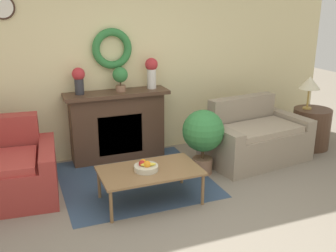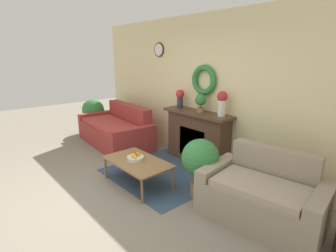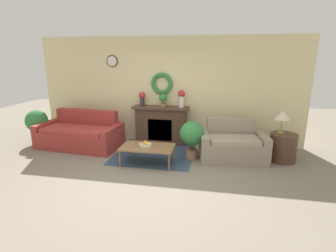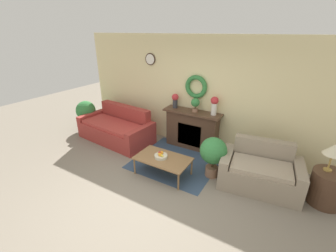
{
  "view_description": "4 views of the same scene",
  "coord_description": "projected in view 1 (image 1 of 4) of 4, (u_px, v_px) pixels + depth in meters",
  "views": [
    {
      "loc": [
        -1.41,
        -2.9,
        2.17
      ],
      "look_at": [
        0.24,
        1.26,
        0.73
      ],
      "focal_mm": 42.0,
      "sensor_mm": 36.0,
      "label": 1
    },
    {
      "loc": [
        3.03,
        -1.27,
        1.98
      ],
      "look_at": [
        0.02,
        1.37,
        0.89
      ],
      "focal_mm": 28.0,
      "sensor_mm": 36.0,
      "label": 2
    },
    {
      "loc": [
        1.25,
        -4.14,
        2.23
      ],
      "look_at": [
        0.24,
        1.24,
        0.75
      ],
      "focal_mm": 28.0,
      "sensor_mm": 36.0,
      "label": 3
    },
    {
      "loc": [
        1.95,
        -2.45,
        2.77
      ],
      "look_at": [
        -0.27,
        1.3,
        0.9
      ],
      "focal_mm": 24.0,
      "sensor_mm": 36.0,
      "label": 4
    }
  ],
  "objects": [
    {
      "name": "potted_plant_on_mantel",
      "position": [
        120.0,
        77.0,
        5.31
      ],
      "size": [
        0.21,
        0.21,
        0.33
      ],
      "color": "#8E664C",
      "rests_on": "fireplace"
    },
    {
      "name": "coffee_table",
      "position": [
        150.0,
        172.0,
        4.34
      ],
      "size": [
        1.11,
        0.65,
        0.39
      ],
      "color": "olive",
      "rests_on": "ground_plane"
    },
    {
      "name": "fruit_bowl",
      "position": [
        146.0,
        167.0,
        4.29
      ],
      "size": [
        0.27,
        0.27,
        0.12
      ],
      "color": "beige",
      "rests_on": "coffee_table"
    },
    {
      "name": "side_table_by_loveseat",
      "position": [
        311.0,
        128.0,
        5.98
      ],
      "size": [
        0.56,
        0.56,
        0.61
      ],
      "color": "#4C3323",
      "rests_on": "ground_plane"
    },
    {
      "name": "potted_plant_floor_by_loveseat",
      "position": [
        203.0,
        134.0,
        5.0
      ],
      "size": [
        0.54,
        0.54,
        0.85
      ],
      "color": "#8E664C",
      "rests_on": "ground_plane"
    },
    {
      "name": "floor_rug",
      "position": [
        135.0,
        179.0,
        4.98
      ],
      "size": [
        1.81,
        1.75,
        0.01
      ],
      "color": "#334760",
      "rests_on": "ground_plane"
    },
    {
      "name": "vase_on_mantel_left",
      "position": [
        79.0,
        79.0,
        5.13
      ],
      "size": [
        0.17,
        0.17,
        0.36
      ],
      "color": "#2D2D33",
      "rests_on": "fireplace"
    },
    {
      "name": "wall_back",
      "position": [
        120.0,
        61.0,
        5.47
      ],
      "size": [
        6.8,
        0.17,
        2.7
      ],
      "color": "beige",
      "rests_on": "ground_plane"
    },
    {
      "name": "table_lamp",
      "position": [
        310.0,
        83.0,
        5.79
      ],
      "size": [
        0.31,
        0.31,
        0.49
      ],
      "color": "#B28E42",
      "rests_on": "side_table_by_loveseat"
    },
    {
      "name": "vase_on_mantel_right",
      "position": [
        151.0,
        71.0,
        5.47
      ],
      "size": [
        0.18,
        0.18,
        0.43
      ],
      "color": "silver",
      "rests_on": "fireplace"
    },
    {
      "name": "fireplace",
      "position": [
        117.0,
        125.0,
        5.51
      ],
      "size": [
        1.43,
        0.41,
        0.98
      ],
      "color": "#4C3323",
      "rests_on": "ground_plane"
    },
    {
      "name": "loveseat_right",
      "position": [
        254.0,
        139.0,
        5.53
      ],
      "size": [
        1.52,
        1.03,
        0.85
      ],
      "rotation": [
        0.0,
        0.0,
        0.13
      ],
      "color": "gray",
      "rests_on": "ground_plane"
    },
    {
      "name": "ground_plane",
      "position": [
        193.0,
        240.0,
        3.73
      ],
      "size": [
        16.0,
        16.0,
        0.0
      ],
      "primitive_type": "plane",
      "color": "gray"
    }
  ]
}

